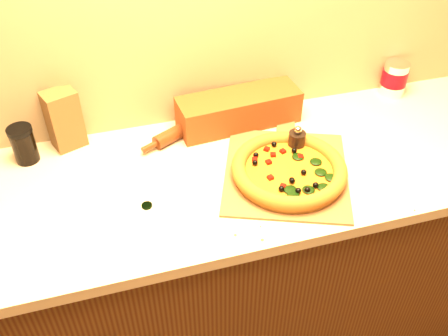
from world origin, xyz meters
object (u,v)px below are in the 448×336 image
pizza (289,170)px  dark_jar (24,144)px  pizza_peel (286,169)px  coffee_canister (394,78)px  rolling_pin (184,129)px  pepper_grinder (297,142)px

pizza → dark_jar: dark_jar is taller
pizza_peel → coffee_canister: 0.65m
pizza_peel → rolling_pin: bearing=155.8°
pizza_peel → dark_jar: (-0.80, 0.28, 0.06)m
pizza → pepper_grinder: (0.07, 0.11, 0.01)m
pepper_grinder → dark_jar: bearing=166.5°
pizza → dark_jar: size_ratio=2.84×
pepper_grinder → rolling_pin: pepper_grinder is taller
rolling_pin → coffee_canister: coffee_canister is taller
pepper_grinder → dark_jar: dark_jar is taller
pizza_peel → coffee_canister: bearing=50.8°
pizza_peel → pepper_grinder: size_ratio=5.84×
pepper_grinder → dark_jar: size_ratio=0.83×
coffee_canister → dark_jar: (-1.36, -0.04, -0.00)m
pizza_peel → coffee_canister: coffee_canister is taller
pepper_grinder → coffee_canister: coffee_canister is taller
pizza → rolling_pin: pizza is taller
pizza_peel → rolling_pin: rolling_pin is taller
coffee_canister → dark_jar: bearing=-178.5°
dark_jar → pizza_peel: bearing=-19.6°
pizza_peel → pepper_grinder: bearing=71.2°
pizza_peel → dark_jar: bearing=-178.2°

